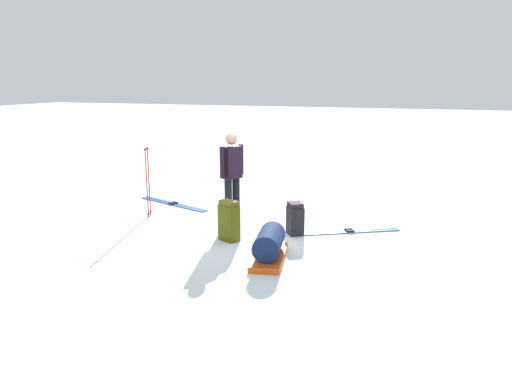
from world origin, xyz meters
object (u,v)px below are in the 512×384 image
object	(u,v)px
backpack_large_dark	(229,221)
ski_poles_planted_near	(148,179)
ski_pair_near	(349,231)
backpack_bright	(295,219)
skier_standing	(232,173)
gear_sled	(269,246)
ski_pair_far	(173,204)

from	to	relation	value
backpack_large_dark	ski_poles_planted_near	world-z (taller)	ski_poles_planted_near
ski_pair_near	backpack_bright	bearing A→B (deg)	-63.75
ski_pair_near	ski_poles_planted_near	size ratio (longest dim) A/B	1.24
skier_standing	ski_poles_planted_near	xyz separation A→B (m)	(0.18, -1.72, -0.20)
skier_standing	gear_sled	size ratio (longest dim) A/B	1.42
skier_standing	ski_pair_near	distance (m)	2.41
skier_standing	ski_pair_near	world-z (taller)	skier_standing
skier_standing	backpack_large_dark	distance (m)	1.25
ski_pair_near	gear_sled	distance (m)	2.00
ski_poles_planted_near	ski_pair_far	bearing A→B (deg)	179.59
skier_standing	ski_pair_near	size ratio (longest dim) A/B	1.01
ski_pair_far	backpack_bright	size ratio (longest dim) A/B	3.31
backpack_large_dark	gear_sled	size ratio (longest dim) A/B	0.58
ski_pair_near	gear_sled	world-z (taller)	gear_sled
skier_standing	ski_poles_planted_near	world-z (taller)	skier_standing
ski_pair_near	backpack_bright	size ratio (longest dim) A/B	2.95
backpack_large_dark	backpack_bright	world-z (taller)	backpack_large_dark
ski_pair_far	gear_sled	bearing A→B (deg)	50.81
gear_sled	ski_pair_near	bearing A→B (deg)	152.06
backpack_large_dark	ski_poles_planted_near	bearing A→B (deg)	-112.23
skier_standing	backpack_bright	bearing A→B (deg)	75.49
gear_sled	backpack_bright	bearing A→B (deg)	178.01
ski_pair_near	ski_pair_far	distance (m)	3.98
backpack_bright	ski_pair_far	bearing A→B (deg)	-110.13
backpack_large_dark	gear_sled	distance (m)	1.12
ski_pair_near	backpack_large_dark	size ratio (longest dim) A/B	2.45
backpack_large_dark	ski_pair_far	bearing A→B (deg)	-131.01
ski_pair_far	ski_poles_planted_near	bearing A→B (deg)	-0.41
backpack_bright	skier_standing	bearing A→B (deg)	-104.51
ski_pair_near	ski_pair_far	bearing A→B (deg)	-99.76
backpack_bright	ski_poles_planted_near	size ratio (longest dim) A/B	0.42
gear_sled	backpack_large_dark	bearing A→B (deg)	-124.69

